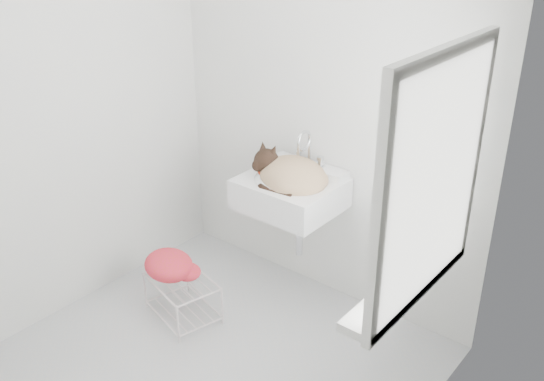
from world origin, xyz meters
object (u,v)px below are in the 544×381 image
Objects in this scene: cat at (291,175)px; bottle_a at (381,303)px; bottle_c at (419,267)px; bottle_b at (396,289)px; sink at (291,179)px; wire_rack at (183,295)px.

cat is 1.27m from bottle_a.
cat reaches higher than bottle_c.
bottle_a is 1.03× the size of bottle_b.
sink is 1.19× the size of cat.
cat reaches higher than bottle_b.
bottle_a is 1.28× the size of bottle_c.
sink is 1.12m from bottle_c.
cat is 2.49× the size of bottle_b.
cat is 1.20m from bottle_b.
bottle_b is at bearing -30.60° from sink.
bottle_c is (0.00, 0.35, 0.00)m from bottle_a.
bottle_b is (1.44, -0.04, 0.70)m from wire_rack.
bottle_a is at bearing -26.13° from cat.
bottle_c is at bearing -20.84° from sink.
bottle_a is (1.05, -0.75, 0.00)m from sink.
sink is 0.05m from cat.
wire_rack is (-0.41, -0.56, -0.74)m from cat.
sink is 2.97× the size of bottle_b.
wire_rack is (-0.39, -0.57, -0.70)m from sink.
cat reaches higher than sink.
bottle_c is at bearing 6.94° from wire_rack.
cat is 1.01m from wire_rack.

